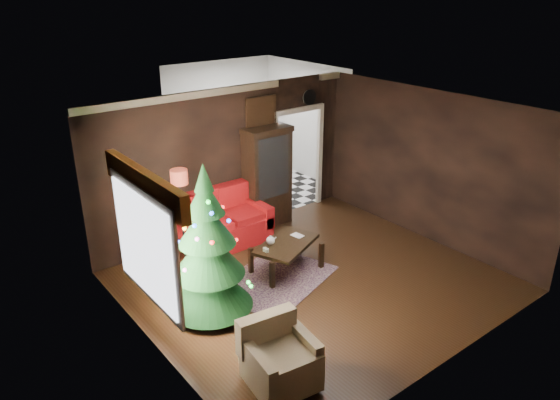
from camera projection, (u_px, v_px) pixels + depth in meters
floor at (314, 282)px, 8.53m from camera, size 5.50×5.50×0.00m
ceiling at (319, 112)px, 7.45m from camera, size 5.50×5.50×0.00m
wall_back at (228, 162)px, 9.81m from camera, size 5.50×0.00×5.50m
wall_front at (457, 268)px, 6.17m from camera, size 5.50×0.00×5.50m
wall_left at (149, 256)px, 6.43m from camera, size 0.00×5.50×5.50m
wall_right at (429, 167)px, 9.55m from camera, size 0.00×5.50×5.50m
doorway at (297, 162)px, 10.91m from camera, size 1.10×0.10×2.10m
left_window at (144, 246)px, 6.58m from camera, size 0.05×1.60×1.40m
valance at (144, 184)px, 6.31m from camera, size 0.12×2.10×0.35m
kitchen_floor at (256, 188)px, 12.41m from camera, size 3.00×3.00×0.00m
kitchen_window at (221, 106)px, 12.81m from camera, size 0.70×0.06×0.70m
rug at (275, 280)px, 8.58m from camera, size 2.22×1.90×0.01m
loveseat at (224, 219)px, 9.60m from camera, size 1.70×0.90×1.00m
curio_cabinet at (267, 179)px, 10.24m from camera, size 0.90×0.45×1.90m
floor_lamp at (183, 221)px, 8.73m from camera, size 0.34×0.34×1.81m
christmas_tree at (208, 249)px, 7.36m from camera, size 1.52×1.52×2.37m
armchair at (281, 355)px, 6.17m from camera, size 0.90×0.90×0.82m
coffee_table at (286, 256)px, 8.77m from camera, size 1.31×1.07×0.51m
teapot at (270, 240)px, 8.59m from camera, size 0.17×0.17×0.15m
cup_a at (267, 250)px, 8.37m from camera, size 0.08×0.08×0.06m
cup_b at (265, 249)px, 8.40m from camera, size 0.08×0.08×0.06m
book at (294, 232)px, 8.81m from camera, size 0.15×0.04×0.21m
wall_clock at (309, 97)px, 10.50m from camera, size 0.32×0.32×0.06m
painting at (261, 112)px, 9.87m from camera, size 0.62×0.05×0.52m
kitchen_counter at (228, 158)px, 13.11m from camera, size 1.80×0.60×0.90m
kitchen_table at (253, 179)px, 11.87m from camera, size 0.70×0.70×0.75m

